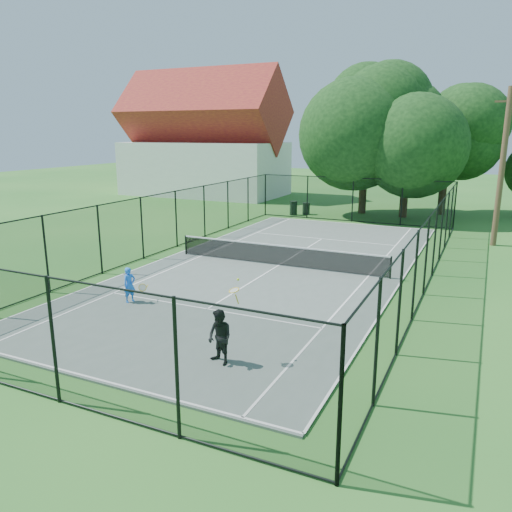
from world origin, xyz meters
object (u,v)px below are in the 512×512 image
at_px(trash_bin_left, 293,208).
at_px(player_black, 220,337).
at_px(trash_bin_right, 306,208).
at_px(tennis_net, 279,254).
at_px(player_blue, 130,285).
at_px(utility_pole, 502,167).

bearing_deg(trash_bin_left, player_black, -73.46).
xyz_separation_m(trash_bin_left, trash_bin_right, (0.76, 0.66, -0.08)).
relative_size(tennis_net, player_blue, 7.96).
xyz_separation_m(tennis_net, player_black, (2.42, -9.83, 0.22)).
bearing_deg(trash_bin_right, trash_bin_left, -139.07).
relative_size(player_blue, player_black, 0.58).
xyz_separation_m(trash_bin_left, utility_pole, (13.46, -4.91, 3.65)).
height_order(player_blue, player_black, player_black).
relative_size(tennis_net, utility_pole, 1.23).
bearing_deg(utility_pole, trash_bin_right, 156.33).
height_order(utility_pole, player_black, utility_pole).
height_order(tennis_net, trash_bin_right, tennis_net).
distance_m(trash_bin_left, utility_pole, 14.79).
distance_m(tennis_net, trash_bin_right, 15.08).
height_order(trash_bin_left, player_blue, player_blue).
height_order(tennis_net, trash_bin_left, trash_bin_left).
distance_m(trash_bin_left, player_blue, 20.90).
bearing_deg(trash_bin_left, player_blue, -85.20).
height_order(tennis_net, player_black, player_black).
bearing_deg(tennis_net, player_black, -76.15).
bearing_deg(trash_bin_left, trash_bin_right, 40.93).
height_order(trash_bin_left, player_black, player_black).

